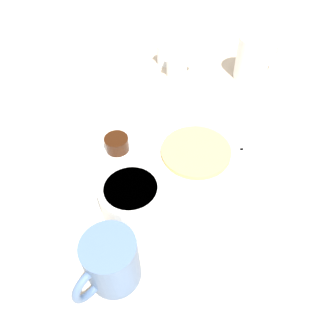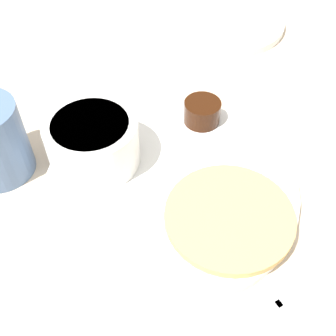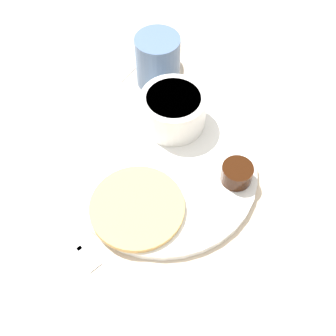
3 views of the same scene
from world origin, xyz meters
The scene contains 9 objects.
ground_plane centered at (0.00, 0.00, 0.00)m, with size 4.00×4.00×0.00m, color #C6B299.
plate centered at (0.00, 0.00, 0.01)m, with size 0.29×0.29×0.01m.
pancake_stack centered at (0.01, 0.08, 0.02)m, with size 0.14×0.14×0.01m.
bowl centered at (0.02, -0.09, 0.04)m, with size 0.10×0.10×0.06m.
syrup_cup centered at (-0.11, -0.03, 0.03)m, with size 0.05×0.05×0.03m.
butter_ramekin centered at (0.01, -0.11, 0.03)m, with size 0.05×0.05×0.04m.
coffee_mug centered at (0.09, -0.19, 0.05)m, with size 0.08×0.11×0.09m.
fork centered at (0.07, 0.15, 0.00)m, with size 0.14×0.08×0.00m.
napkin centered at (0.20, -0.21, 0.00)m, with size 0.14×0.11×0.00m.
Camera 3 is at (-0.15, 0.33, 0.55)m, focal length 45.00 mm.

